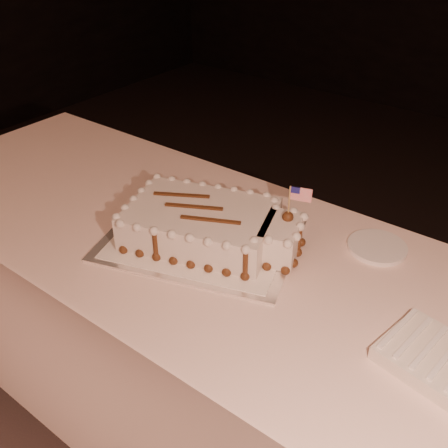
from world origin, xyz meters
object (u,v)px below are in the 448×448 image
Objects in this scene: banquet_table at (226,347)px; side_plate at (377,247)px; cake_board at (201,239)px; napkin_stack at (444,364)px; sheet_cake at (210,225)px.

banquet_table is 14.90× the size of side_plate.
banquet_table is 4.57× the size of cake_board.
cake_board is at bearing -147.85° from side_plate.
cake_board is 1.95× the size of napkin_stack.
banquet_table is 0.56m from side_plate.
side_plate is (0.38, 0.25, -0.05)m from sheet_cake.
side_plate is at bearing 14.24° from cake_board.
side_plate is at bearing 130.67° from napkin_stack.
napkin_stack reaches higher than banquet_table.
napkin_stack is 0.42m from side_plate.
sheet_cake reaches higher than cake_board.
napkin_stack is at bearing -5.60° from banquet_table.
cake_board is 0.49m from side_plate.
banquet_table is 0.44m from sheet_cake.
side_plate is (-0.27, 0.32, -0.01)m from napkin_stack.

